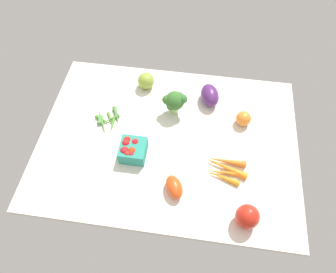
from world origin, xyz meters
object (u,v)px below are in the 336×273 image
at_px(heirloom_tomato_green, 146,81).
at_px(okra_pile, 108,119).
at_px(broccoli_head, 175,101).
at_px(bell_pepper_red, 247,217).
at_px(roma_tomato, 174,187).
at_px(eggplant, 210,95).
at_px(berry_basket, 132,150).
at_px(heirloom_tomato_orange, 243,118).
at_px(carrot_bunch, 225,168).

xyz_separation_m(heirloom_tomato_green, okra_pile, (-0.12, -0.21, -0.03)).
xyz_separation_m(broccoli_head, bell_pepper_red, (0.30, -0.44, -0.02)).
distance_m(heirloom_tomato_green, roma_tomato, 0.52).
bearing_deg(roma_tomato, eggplant, -40.14).
height_order(heirloom_tomato_green, berry_basket, heirloom_tomato_green).
height_order(heirloom_tomato_green, roma_tomato, heirloom_tomato_green).
xyz_separation_m(heirloom_tomato_green, heirloom_tomato_orange, (0.43, -0.14, -0.01)).
height_order(heirloom_tomato_green, okra_pile, heirloom_tomato_green).
distance_m(bell_pepper_red, carrot_bunch, 0.21).
height_order(berry_basket, eggplant, eggplant).
xyz_separation_m(bell_pepper_red, eggplant, (-0.16, 0.52, -0.01)).
xyz_separation_m(broccoli_head, carrot_bunch, (0.23, -0.25, -0.06)).
relative_size(heirloom_tomato_green, eggplant, 0.65).
bearing_deg(carrot_bunch, okra_pile, 161.90).
xyz_separation_m(broccoli_head, heirloom_tomato_orange, (0.29, -0.02, -0.04)).
relative_size(broccoli_head, carrot_bunch, 0.65).
bearing_deg(berry_basket, broccoli_head, 60.10).
distance_m(heirloom_tomato_green, bell_pepper_red, 0.72).
distance_m(roma_tomato, carrot_bunch, 0.21).
height_order(roma_tomato, okra_pile, roma_tomato).
bearing_deg(okra_pile, bell_pepper_red, -31.78).
xyz_separation_m(okra_pile, eggplant, (0.41, 0.17, 0.03)).
distance_m(okra_pile, heirloom_tomato_orange, 0.56).
distance_m(bell_pepper_red, eggplant, 0.54).
height_order(berry_basket, okra_pile, berry_basket).
xyz_separation_m(roma_tomato, berry_basket, (-0.18, 0.13, 0.01)).
relative_size(eggplant, heirloom_tomato_orange, 1.82).
relative_size(roma_tomato, broccoli_head, 0.82).
relative_size(bell_pepper_red, carrot_bunch, 0.56).
height_order(bell_pepper_red, heirloom_tomato_orange, bell_pepper_red).
bearing_deg(heirloom_tomato_orange, carrot_bunch, -105.51).
xyz_separation_m(roma_tomato, okra_pile, (-0.32, 0.27, -0.02)).
relative_size(roma_tomato, okra_pile, 0.63).
xyz_separation_m(carrot_bunch, eggplant, (-0.08, 0.33, 0.02)).
height_order(eggplant, heirloom_tomato_orange, eggplant).
bearing_deg(heirloom_tomato_green, heirloom_tomato_orange, -18.40).
bearing_deg(bell_pepper_red, heirloom_tomato_green, 128.30).
height_order(roma_tomato, eggplant, eggplant).
distance_m(roma_tomato, bell_pepper_red, 0.27).
bearing_deg(broccoli_head, berry_basket, -119.90).
xyz_separation_m(heirloom_tomato_green, eggplant, (0.29, -0.04, 0.00)).
height_order(broccoli_head, heirloom_tomato_orange, broccoli_head).
distance_m(carrot_bunch, eggplant, 0.34).
bearing_deg(okra_pile, heirloom_tomato_green, 59.51).
bearing_deg(eggplant, roma_tomato, 149.48).
height_order(roma_tomato, berry_basket, berry_basket).
distance_m(carrot_bunch, heirloom_tomato_orange, 0.24).
height_order(okra_pile, carrot_bunch, carrot_bunch).
bearing_deg(eggplant, bell_pepper_red, 178.81).
relative_size(berry_basket, heirloom_tomato_orange, 1.59).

